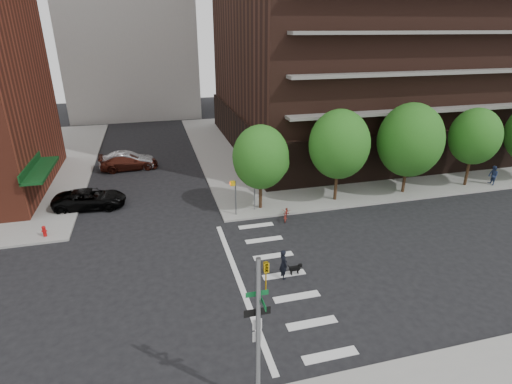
{
  "coord_description": "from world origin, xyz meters",
  "views": [
    {
      "loc": [
        -3.2,
        -17.41,
        12.57
      ],
      "look_at": [
        3.0,
        6.0,
        2.5
      ],
      "focal_mm": 28.0,
      "sensor_mm": 36.0,
      "label": 1
    }
  ],
  "objects_px": {
    "parked_car_silver": "(127,161)",
    "pedestrian_far": "(493,176)",
    "dog_walker": "(283,264)",
    "traffic_signal": "(259,347)",
    "fire_hydrant": "(44,231)",
    "parked_car_black": "(90,199)",
    "scooter": "(286,213)",
    "parked_car_maroon": "(129,162)"
  },
  "relations": [
    {
      "from": "fire_hydrant",
      "to": "dog_walker",
      "type": "distance_m",
      "value": 15.59
    },
    {
      "from": "parked_car_silver",
      "to": "dog_walker",
      "type": "height_order",
      "value": "dog_walker"
    },
    {
      "from": "parked_car_maroon",
      "to": "parked_car_silver",
      "type": "bearing_deg",
      "value": 37.21
    },
    {
      "from": "parked_car_black",
      "to": "dog_walker",
      "type": "height_order",
      "value": "dog_walker"
    },
    {
      "from": "traffic_signal",
      "to": "scooter",
      "type": "relative_size",
      "value": 3.52
    },
    {
      "from": "dog_walker",
      "to": "parked_car_silver",
      "type": "bearing_deg",
      "value": 14.47
    },
    {
      "from": "parked_car_black",
      "to": "parked_car_maroon",
      "type": "relative_size",
      "value": 0.97
    },
    {
      "from": "fire_hydrant",
      "to": "parked_car_black",
      "type": "bearing_deg",
      "value": 61.53
    },
    {
      "from": "fire_hydrant",
      "to": "pedestrian_far",
      "type": "distance_m",
      "value": 34.67
    },
    {
      "from": "scooter",
      "to": "pedestrian_far",
      "type": "height_order",
      "value": "pedestrian_far"
    },
    {
      "from": "scooter",
      "to": "dog_walker",
      "type": "bearing_deg",
      "value": -85.83
    },
    {
      "from": "fire_hydrant",
      "to": "parked_car_black",
      "type": "xyz_separation_m",
      "value": [
        2.3,
        4.24,
        0.16
      ]
    },
    {
      "from": "parked_car_black",
      "to": "pedestrian_far",
      "type": "bearing_deg",
      "value": -92.68
    },
    {
      "from": "pedestrian_far",
      "to": "parked_car_maroon",
      "type": "bearing_deg",
      "value": -103.74
    },
    {
      "from": "traffic_signal",
      "to": "fire_hydrant",
      "type": "xyz_separation_m",
      "value": [
        -10.03,
        15.29,
        -2.15
      ]
    },
    {
      "from": "pedestrian_far",
      "to": "dog_walker",
      "type": "bearing_deg",
      "value": -60.16
    },
    {
      "from": "parked_car_silver",
      "to": "pedestrian_far",
      "type": "xyz_separation_m",
      "value": [
        29.95,
        -12.6,
        0.17
      ]
    },
    {
      "from": "fire_hydrant",
      "to": "parked_car_maroon",
      "type": "height_order",
      "value": "parked_car_maroon"
    },
    {
      "from": "parked_car_black",
      "to": "pedestrian_far",
      "type": "xyz_separation_m",
      "value": [
        32.37,
        -4.11,
        0.26
      ]
    },
    {
      "from": "fire_hydrant",
      "to": "parked_car_black",
      "type": "height_order",
      "value": "parked_car_black"
    },
    {
      "from": "parked_car_black",
      "to": "parked_car_silver",
      "type": "distance_m",
      "value": 8.83
    },
    {
      "from": "fire_hydrant",
      "to": "parked_car_maroon",
      "type": "xyz_separation_m",
      "value": [
        4.86,
        12.56,
        0.21
      ]
    },
    {
      "from": "traffic_signal",
      "to": "parked_car_silver",
      "type": "relative_size",
      "value": 1.22
    },
    {
      "from": "parked_car_maroon",
      "to": "parked_car_silver",
      "type": "height_order",
      "value": "parked_car_silver"
    },
    {
      "from": "parked_car_maroon",
      "to": "dog_walker",
      "type": "bearing_deg",
      "value": -160.65
    },
    {
      "from": "parked_car_maroon",
      "to": "dog_walker",
      "type": "distance_m",
      "value": 22.27
    },
    {
      "from": "fire_hydrant",
      "to": "parked_car_silver",
      "type": "bearing_deg",
      "value": 69.7
    },
    {
      "from": "parked_car_black",
      "to": "dog_walker",
      "type": "relative_size",
      "value": 3.02
    },
    {
      "from": "scooter",
      "to": "pedestrian_far",
      "type": "distance_m",
      "value": 18.89
    },
    {
      "from": "parked_car_silver",
      "to": "scooter",
      "type": "distance_m",
      "value": 17.91
    },
    {
      "from": "traffic_signal",
      "to": "fire_hydrant",
      "type": "relative_size",
      "value": 8.2
    },
    {
      "from": "dog_walker",
      "to": "parked_car_black",
      "type": "bearing_deg",
      "value": 33.9
    },
    {
      "from": "dog_walker",
      "to": "parked_car_maroon",
      "type": "bearing_deg",
      "value": 14.28
    },
    {
      "from": "fire_hydrant",
      "to": "pedestrian_far",
      "type": "xyz_separation_m",
      "value": [
        34.67,
        0.13,
        0.42
      ]
    },
    {
      "from": "parked_car_maroon",
      "to": "pedestrian_far",
      "type": "height_order",
      "value": "pedestrian_far"
    },
    {
      "from": "parked_car_maroon",
      "to": "pedestrian_far",
      "type": "relative_size",
      "value": 3.2
    },
    {
      "from": "parked_car_silver",
      "to": "traffic_signal",
      "type": "bearing_deg",
      "value": -164.64
    },
    {
      "from": "parked_car_silver",
      "to": "fire_hydrant",
      "type": "bearing_deg",
      "value": 164.31
    },
    {
      "from": "traffic_signal",
      "to": "pedestrian_far",
      "type": "xyz_separation_m",
      "value": [
        24.64,
        15.43,
        -1.73
      ]
    },
    {
      "from": "fire_hydrant",
      "to": "scooter",
      "type": "xyz_separation_m",
      "value": [
        15.84,
        -1.3,
        -0.1
      ]
    },
    {
      "from": "fire_hydrant",
      "to": "pedestrian_far",
      "type": "height_order",
      "value": "pedestrian_far"
    },
    {
      "from": "pedestrian_far",
      "to": "fire_hydrant",
      "type": "bearing_deg",
      "value": -80.88
    }
  ]
}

